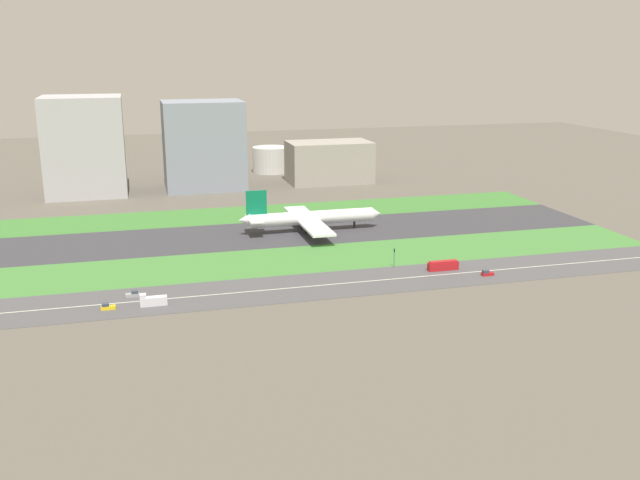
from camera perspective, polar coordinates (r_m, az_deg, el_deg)
ground_plane at (r=310.84m, az=-2.50°, el=0.58°), size 800.00×800.00×0.00m
runway at (r=310.82m, az=-2.50°, el=0.59°), size 280.00×46.00×0.10m
grass_median_north at (r=349.82m, az=-3.97°, el=2.23°), size 280.00×36.00×0.10m
grass_median_south at (r=272.42m, az=-0.61°, el=-1.51°), size 280.00×36.00×0.10m
highway at (r=243.03m, az=1.28°, el=-3.60°), size 280.00×28.00×0.10m
highway_centerline at (r=243.01m, az=1.28°, el=-3.59°), size 266.00×0.50×0.01m
airliner at (r=311.30m, az=-0.92°, el=1.80°), size 65.00×56.00×19.70m
car_0 at (r=258.73m, az=13.41°, el=-2.65°), size 4.40×1.80×2.00m
car_1 at (r=229.43m, az=-16.87°, el=-5.22°), size 4.40×1.80×2.00m
truck_0 at (r=228.95m, az=-13.43°, el=-4.81°), size 8.40×2.50×4.00m
car_2 at (r=238.63m, az=-14.94°, el=-4.28°), size 4.40×1.80×2.00m
bus_0 at (r=261.46m, az=9.96°, el=-2.06°), size 11.60×2.50×3.50m
traffic_light at (r=261.63m, az=6.04°, el=-1.33°), size 0.36×0.50×7.20m
terminal_building at (r=411.67m, az=-18.57°, el=7.26°), size 42.47×38.57×54.05m
hangar_building at (r=413.11m, az=-9.42°, el=7.60°), size 45.19×34.63×50.33m
office_tower at (r=428.83m, az=0.75°, el=6.35°), size 49.75×28.74×24.72m
fuel_tank_west at (r=461.41m, az=-8.38°, el=6.04°), size 23.51×23.51×12.30m
fuel_tank_centre at (r=466.43m, az=-4.05°, el=6.53°), size 23.24×23.24×16.64m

